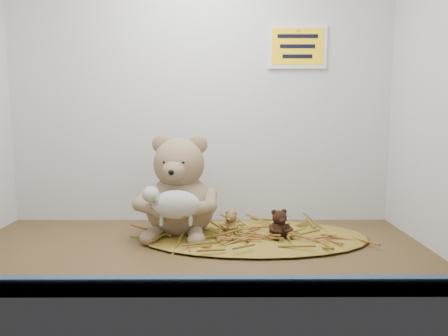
{
  "coord_description": "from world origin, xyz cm",
  "views": [
    {
      "loc": [
        6.79,
        -108.88,
        34.89
      ],
      "look_at": [
        7.25,
        3.7,
        20.45
      ],
      "focal_mm": 35.0,
      "sensor_mm": 36.0,
      "label": 1
    }
  ],
  "objects_px": {
    "toy_lamb": "(176,205)",
    "mini_teddy_brown": "(279,223)",
    "mini_teddy_tan": "(231,221)",
    "main_teddy": "(180,185)"
  },
  "relations": [
    {
      "from": "mini_teddy_brown",
      "to": "toy_lamb",
      "type": "bearing_deg",
      "value": 172.35
    },
    {
      "from": "toy_lamb",
      "to": "main_teddy",
      "type": "bearing_deg",
      "value": 90.0
    },
    {
      "from": "toy_lamb",
      "to": "mini_teddy_brown",
      "type": "xyz_separation_m",
      "value": [
        0.27,
        0.04,
        -0.06
      ]
    },
    {
      "from": "main_teddy",
      "to": "toy_lamb",
      "type": "xyz_separation_m",
      "value": [
        -0.0,
        -0.1,
        -0.03
      ]
    },
    {
      "from": "toy_lamb",
      "to": "mini_teddy_brown",
      "type": "bearing_deg",
      "value": 8.2
    },
    {
      "from": "toy_lamb",
      "to": "mini_teddy_brown",
      "type": "distance_m",
      "value": 0.28
    },
    {
      "from": "mini_teddy_tan",
      "to": "main_teddy",
      "type": "bearing_deg",
      "value": -159.97
    },
    {
      "from": "toy_lamb",
      "to": "mini_teddy_tan",
      "type": "bearing_deg",
      "value": 31.81
    },
    {
      "from": "toy_lamb",
      "to": "mini_teddy_tan",
      "type": "xyz_separation_m",
      "value": [
        0.14,
        0.09,
        -0.07
      ]
    },
    {
      "from": "mini_teddy_brown",
      "to": "main_teddy",
      "type": "bearing_deg",
      "value": 151.05
    }
  ]
}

